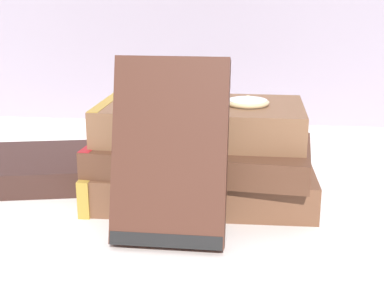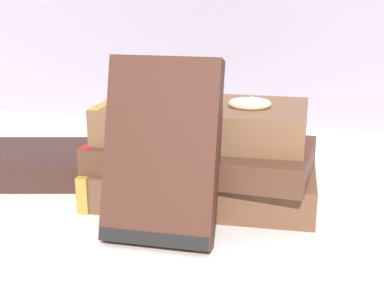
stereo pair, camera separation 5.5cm
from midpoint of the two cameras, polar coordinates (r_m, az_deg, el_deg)
ground_plane at (r=0.60m, az=3.18°, el=-5.78°), size 3.00×3.00×0.00m
book_flat_bottom at (r=0.59m, az=3.30°, el=-4.20°), size 0.25×0.14×0.04m
book_flat_middle at (r=0.57m, az=3.28°, el=-1.20°), size 0.24×0.14×0.03m
book_flat_top at (r=0.58m, az=3.42°, el=2.46°), size 0.22×0.12×0.04m
book_side_left at (r=0.70m, az=-16.23°, el=-1.98°), size 0.22×0.18×0.03m
book_leaning_front at (r=0.48m, az=-0.03°, el=-1.42°), size 0.10×0.07×0.17m
pocket_watch at (r=0.57m, az=8.97°, el=4.26°), size 0.05×0.05×0.01m
reading_glasses at (r=0.71m, az=0.81°, el=-2.08°), size 0.11×0.06×0.00m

